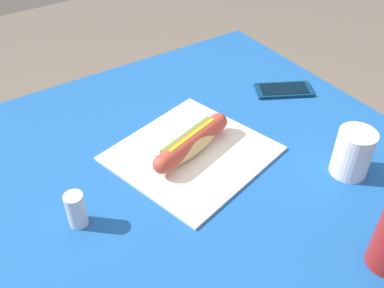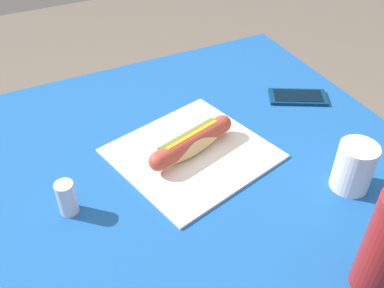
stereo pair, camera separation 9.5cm
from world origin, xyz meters
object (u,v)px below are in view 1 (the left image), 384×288
Objects in this scene: cell_phone at (284,90)px; drinking_cup at (353,153)px; hot_dog at (192,142)px; salt_shaker at (76,210)px.

drinking_cup is (-0.10, -0.31, 0.05)m from cell_phone.
hot_dog is 2.14× the size of drinking_cup.
hot_dog is 0.29m from salt_shaker.
cell_phone is 2.27× the size of salt_shaker.
cell_phone is 0.33m from drinking_cup.
salt_shaker reaches higher than hot_dog.
salt_shaker is at bearing 160.88° from drinking_cup.
salt_shaker is (-0.63, -0.12, 0.03)m from cell_phone.
cell_phone is at bearing 71.46° from drinking_cup.
drinking_cup reaches higher than salt_shaker.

